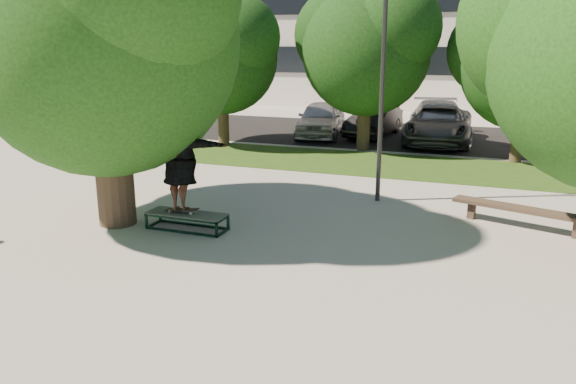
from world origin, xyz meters
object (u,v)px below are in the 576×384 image
at_px(grind_box, 187,221).
at_px(car_grey, 439,125).
at_px(car_silver_a, 321,119).
at_px(car_dark, 374,121).
at_px(tree_left, 101,23).
at_px(lamppost, 382,79).
at_px(bench, 522,211).
at_px(car_silver_b, 439,121).

height_order(grind_box, car_grey, car_grey).
distance_m(car_silver_a, car_dark, 2.35).
bearing_deg(car_dark, tree_left, -95.96).
height_order(lamppost, bench, lamppost).
xyz_separation_m(lamppost, grind_box, (-3.50, -3.81, -2.96)).
bearing_deg(car_dark, bench, -57.44).
bearing_deg(grind_box, car_silver_b, 74.00).
bearing_deg(car_silver_b, car_dark, 165.49).
relative_size(lamppost, car_dark, 1.45).
relative_size(grind_box, car_grey, 0.33).
height_order(tree_left, car_grey, tree_left).
distance_m(lamppost, car_dark, 10.90).
height_order(grind_box, bench, bench).
bearing_deg(bench, car_silver_a, 144.21).
bearing_deg(tree_left, grind_box, 2.97).
relative_size(tree_left, lamppost, 1.16).
bearing_deg(bench, grind_box, -141.46).
xyz_separation_m(car_dark, car_silver_b, (2.79, -0.23, 0.12)).
xyz_separation_m(tree_left, car_grey, (5.86, 13.49, -3.66)).
bearing_deg(grind_box, lamppost, 47.45).
relative_size(lamppost, bench, 1.98).
relative_size(bench, car_silver_b, 0.55).
xyz_separation_m(bench, car_silver_a, (-7.98, 10.70, 0.38)).
bearing_deg(bench, car_grey, 122.73).
bearing_deg(bench, lamppost, 179.59).
xyz_separation_m(car_grey, car_silver_b, (-0.06, 0.56, 0.05)).
bearing_deg(car_silver_a, bench, -61.71).
distance_m(tree_left, car_dark, 15.06).
bearing_deg(car_dark, car_silver_a, -154.13).
distance_m(car_grey, car_silver_b, 0.57).
bearing_deg(tree_left, car_silver_a, 86.64).
xyz_separation_m(car_silver_a, car_silver_b, (5.00, 0.57, 0.04)).
relative_size(tree_left, car_silver_b, 1.26).
xyz_separation_m(car_silver_a, car_grey, (5.06, 0.01, -0.01)).
xyz_separation_m(tree_left, car_dark, (3.00, 14.28, -3.73)).
relative_size(bench, car_silver_a, 0.68).
bearing_deg(tree_left, bench, 17.59).
relative_size(lamppost, car_grey, 1.11).
bearing_deg(tree_left, car_grey, 66.53).
xyz_separation_m(lamppost, bench, (3.48, -1.12, -2.75)).
distance_m(grind_box, bench, 7.48).
height_order(car_dark, car_silver_b, car_silver_b).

